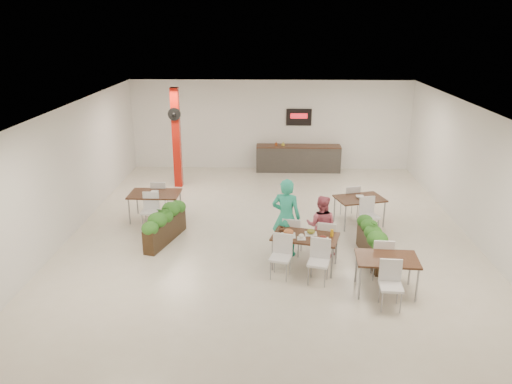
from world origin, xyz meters
TOP-DOWN VIEW (x-y plane):
  - ground at (0.00, 0.00)m, footprint 12.00×12.00m
  - room_shell at (0.00, 0.00)m, footprint 10.10×12.10m
  - red_column at (-3.00, 3.79)m, footprint 0.40×0.41m
  - service_counter at (1.00, 5.65)m, footprint 3.00×0.64m
  - main_table at (0.77, -1.83)m, footprint 1.59×1.88m
  - diner_man at (0.38, -1.18)m, footprint 0.76×0.59m
  - diner_woman at (1.18, -1.18)m, footprint 0.82×0.70m
  - planter_left at (-2.55, -0.56)m, footprint 0.79×1.76m
  - planter_right at (2.32, -1.39)m, footprint 0.52×1.76m
  - side_table_a at (-3.10, 0.87)m, footprint 1.36×1.62m
  - side_table_b at (2.36, 0.67)m, footprint 1.40×1.67m
  - side_table_c at (2.32, -2.84)m, footprint 1.25×1.64m

SIDE VIEW (x-z plane):
  - ground at x=0.00m, z-range 0.00..0.00m
  - planter_right at x=2.32m, z-range 0.02..0.94m
  - service_counter at x=1.00m, z-range -0.61..1.59m
  - planter_left at x=-2.55m, z-range 0.02..0.97m
  - side_table_c at x=2.32m, z-range 0.16..1.09m
  - side_table_b at x=2.36m, z-range 0.17..1.09m
  - main_table at x=0.77m, z-range 0.17..1.10m
  - side_table_a at x=-3.10m, z-range 0.18..1.10m
  - diner_woman at x=1.18m, z-range 0.00..1.44m
  - diner_man at x=0.38m, z-range 0.00..1.83m
  - red_column at x=-3.00m, z-range 0.04..3.24m
  - room_shell at x=0.00m, z-range 0.40..3.62m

